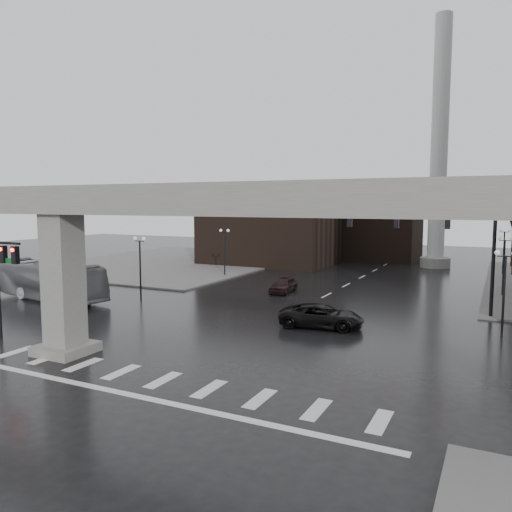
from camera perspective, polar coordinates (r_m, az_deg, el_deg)
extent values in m
plane|color=black|center=(24.00, -9.09, -13.10)|extent=(160.00, 160.00, 0.00)
cube|color=slate|center=(67.54, -9.42, -0.65)|extent=(28.00, 36.00, 0.15)
cube|color=gray|center=(22.69, -9.43, 6.37)|extent=(48.00, 2.20, 1.40)
cube|color=gray|center=(27.69, -21.14, -3.07)|extent=(1.60, 1.60, 7.30)
cube|color=gray|center=(28.40, -20.87, -9.86)|extent=(2.60, 2.60, 0.50)
cube|color=black|center=(66.35, 2.04, 3.57)|extent=(16.00, 14.00, 10.00)
cube|color=black|center=(72.16, 14.09, 2.80)|extent=(10.00, 10.00, 8.00)
cylinder|color=beige|center=(65.23, 20.23, 11.97)|extent=(2.00, 2.00, 30.00)
cylinder|color=gray|center=(65.24, 19.77, -0.70)|extent=(3.60, 3.60, 1.20)
cylinder|color=black|center=(37.43, 25.49, -0.44)|extent=(0.24, 0.24, 8.00)
cylinder|color=black|center=(37.79, 16.56, 4.82)|extent=(12.00, 0.18, 0.18)
cube|color=black|center=(37.41, 21.07, 3.66)|extent=(0.35, 0.30, 1.00)
cube|color=black|center=(37.90, 15.78, 3.86)|extent=(0.35, 0.30, 1.00)
cube|color=black|center=(38.69, 10.67, 4.02)|extent=(0.35, 0.30, 1.00)
sphere|color=#FF0C05|center=(37.23, 21.06, 4.11)|extent=(0.20, 0.20, 0.20)
cube|color=#0D5B1E|center=(37.29, 23.39, 4.25)|extent=(1.80, 0.05, 0.35)
cube|color=#0D5B1E|center=(38.19, 13.58, 4.61)|extent=(1.80, 0.05, 0.35)
cylinder|color=black|center=(31.46, -26.53, 1.32)|extent=(2.00, 0.14, 0.14)
cube|color=black|center=(31.84, -26.91, 0.18)|extent=(0.35, 0.30, 1.00)
cube|color=black|center=(31.04, -25.80, 0.09)|extent=(0.35, 0.30, 1.00)
cube|color=#0D5B1E|center=(31.95, -26.99, -0.44)|extent=(1.60, 0.05, 0.30)
cylinder|color=black|center=(32.89, 26.45, -4.12)|extent=(0.14, 0.14, 4.80)
cube|color=black|center=(32.58, 26.65, -0.05)|extent=(0.90, 0.06, 0.06)
sphere|color=silver|center=(32.56, 25.87, 0.34)|extent=(0.32, 0.32, 0.32)
cylinder|color=black|center=(46.75, 26.44, -1.28)|extent=(0.14, 0.14, 4.80)
cube|color=black|center=(46.54, 26.58, 1.59)|extent=(0.90, 0.06, 0.06)
sphere|color=silver|center=(46.52, 26.04, 1.86)|extent=(0.32, 0.32, 0.32)
sphere|color=silver|center=(46.53, 27.14, 1.81)|extent=(0.32, 0.32, 0.32)
cylinder|color=black|center=(60.68, 26.44, 0.25)|extent=(0.14, 0.14, 4.80)
cube|color=black|center=(60.51, 26.54, 2.47)|extent=(0.90, 0.06, 0.06)
sphere|color=silver|center=(60.50, 26.13, 2.68)|extent=(0.32, 0.32, 0.32)
sphere|color=silver|center=(60.51, 26.98, 2.64)|extent=(0.32, 0.32, 0.32)
cylinder|color=black|center=(42.38, -13.09, -1.50)|extent=(0.14, 0.14, 4.80)
cube|color=black|center=(42.14, -13.16, 1.67)|extent=(0.90, 0.06, 0.06)
sphere|color=silver|center=(42.41, -13.64, 1.96)|extent=(0.32, 0.32, 0.32)
sphere|color=silver|center=(41.84, -12.69, 1.93)|extent=(0.32, 0.32, 0.32)
cylinder|color=black|center=(53.85, -3.61, 0.22)|extent=(0.14, 0.14, 4.80)
cube|color=black|center=(53.67, -3.63, 2.72)|extent=(0.90, 0.06, 0.06)
sphere|color=silver|center=(53.88, -4.04, 2.94)|extent=(0.32, 0.32, 0.32)
sphere|color=silver|center=(53.43, -3.21, 2.92)|extent=(0.32, 0.32, 0.32)
cylinder|color=black|center=(66.30, 2.43, 1.32)|extent=(0.14, 0.14, 4.80)
cube|color=black|center=(66.15, 2.44, 3.35)|extent=(0.90, 0.06, 0.06)
sphere|color=silver|center=(66.33, 2.08, 3.53)|extent=(0.32, 0.32, 0.32)
sphere|color=silver|center=(65.96, 2.80, 3.51)|extent=(0.32, 0.32, 0.32)
imported|color=black|center=(32.06, 7.47, -6.82)|extent=(5.61, 3.22, 1.47)
imported|color=#98979C|center=(43.91, -22.47, -2.59)|extent=(11.78, 4.31, 3.21)
imported|color=black|center=(44.13, 3.17, -3.31)|extent=(1.85, 4.09, 1.36)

